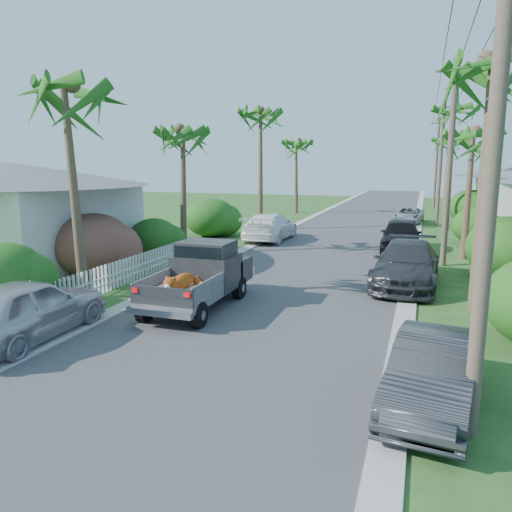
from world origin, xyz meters
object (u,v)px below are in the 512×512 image
(pickup_truck, at_px, (203,274))
(parked_car_rf, at_px, (401,235))
(house_left, at_px, (9,218))
(utility_pole_b, at_px, (450,162))
(parked_car_lf, at_px, (270,227))
(palm_r_a, at_px, (493,63))
(parked_car_ln, at_px, (26,310))
(palm_r_b, at_px, (473,132))
(palm_l_b, at_px, (182,130))
(palm_l_c, at_px, (261,112))
(utility_pole_c, at_px, (440,162))
(parked_car_rn, at_px, (434,373))
(palm_l_a, at_px, (67,86))
(utility_pole_a, at_px, (493,161))
(palm_l_d, at_px, (297,142))
(palm_r_c, at_px, (454,108))
(parked_car_rm, at_px, (406,265))
(parked_car_rd, at_px, (409,215))
(palm_r_d, at_px, (449,139))
(utility_pole_d, at_px, (436,162))

(pickup_truck, xyz_separation_m, parked_car_rf, (5.62, 12.47, -0.17))
(parked_car_rf, height_order, house_left, house_left)
(utility_pole_b, bearing_deg, parked_car_lf, 154.04)
(parked_car_rf, xyz_separation_m, parked_car_lf, (-7.59, 1.41, -0.04))
(house_left, bearing_deg, palm_r_a, -2.97)
(parked_car_ln, distance_m, palm_r_b, 20.19)
(palm_l_b, distance_m, palm_r_b, 13.73)
(palm_l_c, relative_size, utility_pole_c, 1.02)
(parked_car_rn, distance_m, palm_l_a, 13.49)
(pickup_truck, bearing_deg, house_left, 163.70)
(palm_r_a, height_order, utility_pole_a, utility_pole_a)
(palm_l_d, distance_m, utility_pole_a, 38.02)
(parked_car_rn, height_order, parked_car_lf, parked_car_lf)
(parked_car_lf, distance_m, palm_r_c, 15.05)
(palm_l_b, distance_m, palm_l_c, 10.19)
(palm_l_b, bearing_deg, parked_car_rm, -17.53)
(parked_car_lf, xyz_separation_m, palm_r_b, (10.59, -2.67, 5.15))
(parked_car_rm, bearing_deg, parked_car_rd, 93.76)
(parked_car_lf, relative_size, palm_r_d, 0.69)
(parked_car_rn, xyz_separation_m, palm_l_b, (-11.80, 13.20, 5.46))
(palm_r_a, bearing_deg, utility_pole_c, 91.82)
(parked_car_rd, distance_m, utility_pole_c, 4.65)
(palm_l_a, bearing_deg, house_left, 149.53)
(palm_r_c, distance_m, utility_pole_a, 28.23)
(palm_r_a, bearing_deg, pickup_truck, -165.13)
(parked_car_rm, bearing_deg, utility_pole_b, 74.25)
(palm_l_c, distance_m, utility_pole_b, 15.05)
(utility_pole_b, bearing_deg, parked_car_ln, -127.71)
(parked_car_ln, distance_m, house_left, 11.18)
(parked_car_rd, height_order, palm_l_d, palm_l_d)
(palm_r_b, height_order, house_left, palm_r_b)
(palm_l_c, relative_size, utility_pole_a, 1.02)
(palm_l_b, height_order, utility_pole_b, utility_pole_b)
(house_left, distance_m, utility_pole_d, 40.60)
(utility_pole_b, bearing_deg, palm_l_a, -139.72)
(parked_car_rd, height_order, palm_r_d, palm_r_d)
(parked_car_rf, bearing_deg, palm_l_b, -159.50)
(palm_l_c, height_order, utility_pole_a, palm_l_c)
(parked_car_rn, relative_size, utility_pole_b, 0.46)
(parked_car_rd, height_order, utility_pole_d, utility_pole_d)
(parked_car_rn, distance_m, palm_r_a, 9.95)
(utility_pole_a, bearing_deg, parked_car_ln, 173.05)
(utility_pole_a, height_order, utility_pole_b, same)
(parked_car_lf, xyz_separation_m, utility_pole_d, (9.59, 25.33, 3.80))
(palm_r_a, height_order, palm_r_c, palm_r_c)
(palm_l_b, bearing_deg, parked_car_lf, 63.59)
(palm_r_a, bearing_deg, house_left, 177.03)
(parked_car_rd, xyz_separation_m, palm_r_b, (3.00, -14.26, 5.35))
(pickup_truck, distance_m, palm_l_b, 10.80)
(parked_car_ln, height_order, parked_car_lf, parked_car_ln)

